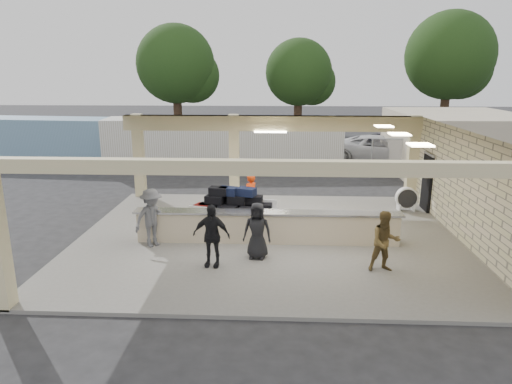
# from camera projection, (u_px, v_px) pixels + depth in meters

# --- Properties ---
(ground) EXTENTS (120.00, 120.00, 0.00)m
(ground) POSITION_uv_depth(u_px,v_px,m) (267.00, 239.00, 14.68)
(ground) COLOR #252527
(ground) RESTS_ON ground
(pavilion) EXTENTS (12.01, 10.00, 3.55)m
(pavilion) POSITION_uv_depth(u_px,v_px,m) (275.00, 193.00, 14.97)
(pavilion) COLOR slate
(pavilion) RESTS_ON ground
(baggage_counter) EXTENTS (8.20, 0.58, 0.98)m
(baggage_counter) POSITION_uv_depth(u_px,v_px,m) (267.00, 227.00, 14.04)
(baggage_counter) COLOR #C6B494
(baggage_counter) RESTS_ON pavilion
(luggage_cart) EXTENTS (2.84, 2.19, 1.46)m
(luggage_cart) POSITION_uv_depth(u_px,v_px,m) (233.00, 206.00, 15.01)
(luggage_cart) COLOR white
(luggage_cart) RESTS_ON pavilion
(drum_fan) EXTENTS (0.81, 0.45, 0.89)m
(drum_fan) POSITION_uv_depth(u_px,v_px,m) (406.00, 198.00, 17.28)
(drum_fan) COLOR white
(drum_fan) RESTS_ON pavilion
(baggage_handler) EXTENTS (0.67, 0.70, 1.72)m
(baggage_handler) POSITION_uv_depth(u_px,v_px,m) (250.00, 197.00, 15.95)
(baggage_handler) COLOR #F83E0D
(baggage_handler) RESTS_ON pavilion
(passenger_a) EXTENTS (0.82, 0.42, 1.64)m
(passenger_a) POSITION_uv_depth(u_px,v_px,m) (385.00, 242.00, 11.89)
(passenger_a) COLOR brown
(passenger_a) RESTS_ON pavilion
(passenger_b) EXTENTS (1.05, 0.49, 1.73)m
(passenger_b) POSITION_uv_depth(u_px,v_px,m) (211.00, 235.00, 12.20)
(passenger_b) COLOR black
(passenger_b) RESTS_ON pavilion
(passenger_c) EXTENTS (1.09, 1.10, 1.78)m
(passenger_c) POSITION_uv_depth(u_px,v_px,m) (152.00, 218.00, 13.62)
(passenger_c) COLOR #525357
(passenger_c) RESTS_ON pavilion
(passenger_d) EXTENTS (0.83, 0.42, 1.62)m
(passenger_d) POSITION_uv_depth(u_px,v_px,m) (257.00, 231.00, 12.75)
(passenger_d) COLOR black
(passenger_d) RESTS_ON pavilion
(car_white_a) EXTENTS (6.17, 4.17, 1.61)m
(car_white_a) POSITION_uv_depth(u_px,v_px,m) (382.00, 150.00, 26.72)
(car_white_a) COLOR silver
(car_white_a) RESTS_ON ground
(car_white_b) EXTENTS (5.00, 2.68, 1.50)m
(car_white_b) POSITION_uv_depth(u_px,v_px,m) (472.00, 150.00, 26.99)
(car_white_b) COLOR silver
(car_white_b) RESTS_ON ground
(car_dark) EXTENTS (4.19, 3.85, 1.41)m
(car_dark) POSITION_uv_depth(u_px,v_px,m) (394.00, 144.00, 29.43)
(car_dark) COLOR black
(car_dark) RESTS_ON ground
(container_white) EXTENTS (13.02, 3.72, 2.78)m
(container_white) POSITION_uv_depth(u_px,v_px,m) (224.00, 143.00, 25.24)
(container_white) COLOR white
(container_white) RESTS_ON ground
(container_blue) EXTENTS (10.36, 3.34, 2.65)m
(container_blue) POSITION_uv_depth(u_px,v_px,m) (64.00, 141.00, 26.42)
(container_blue) COLOR #7498BA
(container_blue) RESTS_ON ground
(fence) EXTENTS (12.06, 0.06, 2.03)m
(fence) POSITION_uv_depth(u_px,v_px,m) (493.00, 159.00, 22.59)
(fence) COLOR gray
(fence) RESTS_ON ground
(tree_left) EXTENTS (6.60, 6.30, 9.00)m
(tree_left) POSITION_uv_depth(u_px,v_px,m) (180.00, 67.00, 36.95)
(tree_left) COLOR #382619
(tree_left) RESTS_ON ground
(tree_mid) EXTENTS (6.00, 5.60, 8.00)m
(tree_mid) POSITION_uv_depth(u_px,v_px,m) (302.00, 75.00, 38.58)
(tree_mid) COLOR #382619
(tree_mid) RESTS_ON ground
(tree_right) EXTENTS (7.20, 7.00, 10.00)m
(tree_right) POSITION_uv_depth(u_px,v_px,m) (453.00, 59.00, 36.74)
(tree_right) COLOR #382619
(tree_right) RESTS_ON ground
(adjacent_building) EXTENTS (6.00, 8.00, 3.20)m
(adjacent_building) POSITION_uv_depth(u_px,v_px,m) (456.00, 144.00, 23.49)
(adjacent_building) COLOR beige
(adjacent_building) RESTS_ON ground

